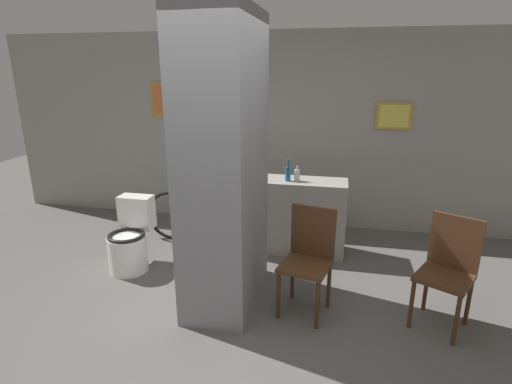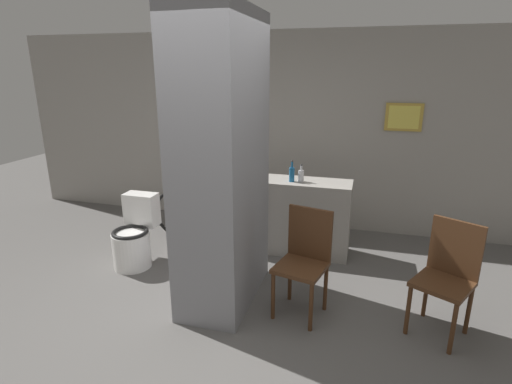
# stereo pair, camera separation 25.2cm
# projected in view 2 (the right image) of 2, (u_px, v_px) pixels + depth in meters

# --- Properties ---
(ground_plane) EXTENTS (14.00, 14.00, 0.00)m
(ground_plane) POSITION_uv_depth(u_px,v_px,m) (218.00, 331.00, 3.37)
(ground_plane) COLOR #5B5956
(wall_back) EXTENTS (8.00, 0.09, 2.60)m
(wall_back) POSITION_uv_depth(u_px,v_px,m) (284.00, 132.00, 5.40)
(wall_back) COLOR gray
(wall_back) RESTS_ON ground_plane
(pillar_center) EXTENTS (0.61, 1.12, 2.60)m
(pillar_center) POSITION_uv_depth(u_px,v_px,m) (222.00, 165.00, 3.54)
(pillar_center) COLOR gray
(pillar_center) RESTS_ON ground_plane
(counter_shelf) EXTENTS (1.48, 0.44, 0.89)m
(counter_shelf) POSITION_uv_depth(u_px,v_px,m) (287.00, 215.00, 4.77)
(counter_shelf) COLOR gray
(counter_shelf) RESTS_ON ground_plane
(toilet) EXTENTS (0.41, 0.57, 0.77)m
(toilet) POSITION_uv_depth(u_px,v_px,m) (134.00, 237.00, 4.45)
(toilet) COLOR white
(toilet) RESTS_ON ground_plane
(chair_near_pillar) EXTENTS (0.49, 0.49, 0.96)m
(chair_near_pillar) POSITION_uv_depth(u_px,v_px,m) (304.00, 257.00, 3.52)
(chair_near_pillar) COLOR #4C2D19
(chair_near_pillar) RESTS_ON ground_plane
(chair_by_doorway) EXTENTS (0.55, 0.55, 0.96)m
(chair_by_doorway) POSITION_uv_depth(u_px,v_px,m) (447.00, 273.00, 3.24)
(chair_by_doorway) COLOR #4C2D19
(chair_by_doorway) RESTS_ON ground_plane
(bicycle) EXTENTS (1.74, 0.42, 0.69)m
(bicycle) POSITION_uv_depth(u_px,v_px,m) (217.00, 217.00, 5.02)
(bicycle) COLOR black
(bicycle) RESTS_ON ground_plane
(bottle_tall) EXTENTS (0.06, 0.06, 0.25)m
(bottle_tall) POSITION_uv_depth(u_px,v_px,m) (292.00, 174.00, 4.54)
(bottle_tall) COLOR #19598C
(bottle_tall) RESTS_ON counter_shelf
(bottle_short) EXTENTS (0.06, 0.06, 0.21)m
(bottle_short) POSITION_uv_depth(u_px,v_px,m) (301.00, 175.00, 4.54)
(bottle_short) COLOR silver
(bottle_short) RESTS_ON counter_shelf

